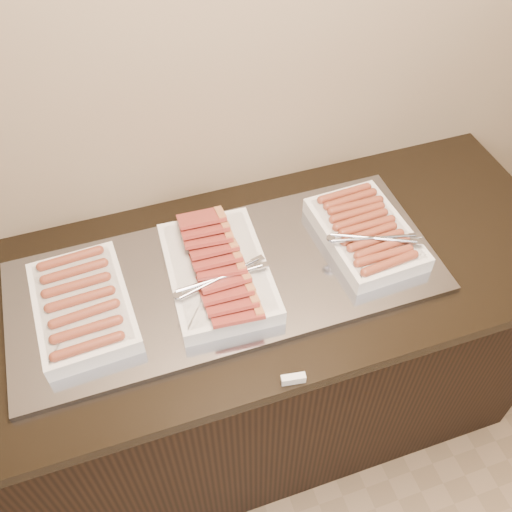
{
  "coord_description": "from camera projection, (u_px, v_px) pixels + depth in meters",
  "views": [
    {
      "loc": [
        -0.25,
        1.15,
        2.16
      ],
      "look_at": [
        0.08,
        2.13,
        0.97
      ],
      "focal_mm": 40.0,
      "sensor_mm": 36.0,
      "label": 1
    }
  ],
  "objects": [
    {
      "name": "dish_center",
      "position": [
        218.0,
        270.0,
        1.57
      ],
      "size": [
        0.29,
        0.43,
        0.1
      ],
      "rotation": [
        0.0,
        0.0,
        -0.05
      ],
      "color": "white",
      "rests_on": "warming_tray"
    },
    {
      "name": "dish_left",
      "position": [
        83.0,
        305.0,
        1.49
      ],
      "size": [
        0.26,
        0.37,
        0.07
      ],
      "rotation": [
        0.0,
        0.0,
        0.05
      ],
      "color": "white",
      "rests_on": "warming_tray"
    },
    {
      "name": "counter",
      "position": [
        233.0,
        361.0,
        1.95
      ],
      "size": [
        2.06,
        0.76,
        0.9
      ],
      "color": "black",
      "rests_on": "ground"
    },
    {
      "name": "label_holder",
      "position": [
        293.0,
        379.0,
        1.39
      ],
      "size": [
        0.06,
        0.03,
        0.02
      ],
      "primitive_type": "cube",
      "rotation": [
        0.0,
        0.0,
        -0.15
      ],
      "color": "white",
      "rests_on": "counter"
    },
    {
      "name": "warming_tray",
      "position": [
        227.0,
        278.0,
        1.61
      ],
      "size": [
        1.2,
        0.5,
        0.02
      ],
      "primitive_type": "cube",
      "color": "#9698A3",
      "rests_on": "counter"
    },
    {
      "name": "dish_right",
      "position": [
        366.0,
        233.0,
        1.66
      ],
      "size": [
        0.27,
        0.37,
        0.08
      ],
      "rotation": [
        0.0,
        0.0,
        0.05
      ],
      "color": "white",
      "rests_on": "warming_tray"
    }
  ]
}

